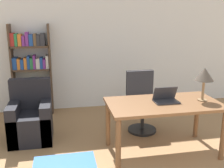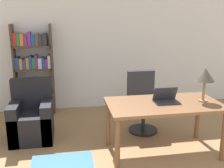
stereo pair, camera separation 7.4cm
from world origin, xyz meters
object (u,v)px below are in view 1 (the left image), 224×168
Objects in this scene: laptop at (166,99)px; bookshelf at (30,72)px; office_chair at (141,103)px; table_lamp at (204,75)px; armchair at (31,120)px; desk at (163,109)px.

bookshelf reaches higher than laptop.
table_lamp is at bearing -52.85° from office_chair.
bookshelf is (-0.09, 1.21, 0.54)m from armchair.
laptop is 2.12m from armchair.
desk is 2.07m from armchair.
bookshelf is at bearing 134.65° from desk.
bookshelf reaches higher than table_lamp.
office_chair reaches higher than laptop.
armchair is (-1.92, 0.77, -0.48)m from laptop.
desk is 1.66× the size of armchair.
office_chair reaches higher than desk.
office_chair is at bearing -31.78° from bookshelf.
table_lamp is (0.57, -0.02, 0.47)m from desk.
desk is at bearing -45.35° from bookshelf.
office_chair is at bearing 97.06° from laptop.
office_chair is (-0.06, 0.81, -0.18)m from desk.
laptop is 0.33× the size of office_chair.
bookshelf is at bearing 135.56° from laptop.
table_lamp is at bearing -4.83° from laptop.
office_chair is at bearing 94.23° from desk.
office_chair reaches higher than armchair.
laptop is 2.82m from bookshelf.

